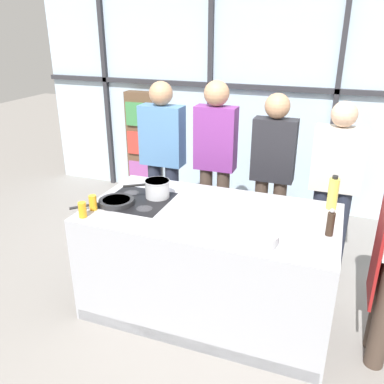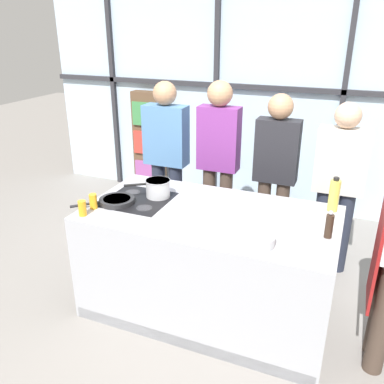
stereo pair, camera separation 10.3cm
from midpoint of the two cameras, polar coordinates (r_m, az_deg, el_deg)
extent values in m
plane|color=gray|center=(3.64, 3.10, -15.85)|extent=(18.00, 18.00, 0.00)
cube|color=silver|center=(5.22, 12.34, 12.58)|extent=(6.40, 0.04, 2.80)
cube|color=#2D2D33|center=(5.15, 12.37, 14.03)|extent=(6.40, 0.06, 0.06)
cube|color=#2D2D33|center=(6.02, -10.46, 14.00)|extent=(0.06, 0.06, 2.80)
cube|color=#2D2D33|center=(5.36, 3.95, 13.28)|extent=(0.06, 0.06, 2.80)
cube|color=#2D2D33|center=(5.09, 20.90, 11.40)|extent=(0.06, 0.06, 2.80)
cube|color=brown|center=(5.75, -5.49, 6.84)|extent=(0.44, 0.16, 1.42)
cube|color=#994C93|center=(5.79, -5.78, 2.80)|extent=(0.37, 0.03, 0.31)
cube|color=red|center=(5.66, -5.95, 6.87)|extent=(0.37, 0.03, 0.31)
cube|color=#3D8447|center=(5.57, -6.12, 10.82)|extent=(0.37, 0.03, 0.31)
cube|color=#A8AAB2|center=(3.38, 3.26, -9.80)|extent=(1.95, 1.05, 0.91)
cube|color=black|center=(3.40, -6.71, -1.16)|extent=(0.52, 0.52, 0.01)
cube|color=black|center=(3.25, -0.08, -20.34)|extent=(1.91, 0.03, 0.10)
cylinder|color=#38383D|center=(3.36, -9.60, -1.58)|extent=(0.13, 0.13, 0.01)
cylinder|color=#38383D|center=(3.24, -5.84, -2.29)|extent=(0.13, 0.13, 0.01)
cylinder|color=#38383D|center=(3.56, -7.52, -0.07)|extent=(0.13, 0.13, 0.01)
cylinder|color=#38383D|center=(3.45, -3.90, -0.68)|extent=(0.13, 0.13, 0.01)
cylinder|color=#47382D|center=(3.13, 26.09, -15.58)|extent=(0.13, 0.13, 0.89)
cylinder|color=#47382D|center=(3.28, 25.98, -13.64)|extent=(0.13, 0.13, 0.89)
cube|color=maroon|center=(2.92, 25.80, -5.84)|extent=(0.02, 0.35, 0.98)
cylinder|color=#232838|center=(4.50, -1.62, -1.39)|extent=(0.15, 0.15, 0.87)
cylinder|color=#232838|center=(4.58, -3.97, -0.99)|extent=(0.15, 0.15, 0.87)
cube|color=#4C7AAD|center=(4.30, -3.00, 7.95)|extent=(0.46, 0.21, 0.62)
sphere|color=tan|center=(4.21, -3.12, 13.67)|extent=(0.24, 0.24, 0.24)
cylinder|color=#47382D|center=(4.32, 5.38, -2.46)|extent=(0.13, 0.13, 0.88)
cylinder|color=#47382D|center=(4.37, 3.05, -2.07)|extent=(0.13, 0.13, 0.88)
cube|color=#7A3384|center=(4.08, 4.51, 7.47)|extent=(0.41, 0.19, 0.64)
sphere|color=tan|center=(3.99, 4.71, 13.62)|extent=(0.25, 0.25, 0.25)
cylinder|color=#47382D|center=(4.21, 12.97, -3.96)|extent=(0.13, 0.13, 0.84)
cylinder|color=#47382D|center=(4.24, 10.54, -3.57)|extent=(0.13, 0.13, 0.84)
cube|color=#232328|center=(3.96, 12.57, 5.65)|extent=(0.41, 0.18, 0.61)
sphere|color=tan|center=(3.87, 13.10, 11.61)|extent=(0.24, 0.24, 0.24)
cylinder|color=#232838|center=(4.18, 20.99, -5.30)|extent=(0.14, 0.14, 0.82)
cylinder|color=#232838|center=(4.19, 18.24, -4.89)|extent=(0.14, 0.14, 0.82)
cube|color=beige|center=(3.92, 20.95, 4.11)|extent=(0.45, 0.20, 0.59)
sphere|color=#D8AD8C|center=(3.82, 21.81, 9.96)|extent=(0.23, 0.23, 0.23)
cylinder|color=#232326|center=(3.35, -9.63, -1.21)|extent=(0.29, 0.29, 0.04)
cylinder|color=#B26B2D|center=(3.34, -9.65, -0.96)|extent=(0.22, 0.22, 0.01)
cylinder|color=#232326|center=(3.31, -13.96, -1.72)|extent=(0.18, 0.18, 0.02)
cylinder|color=silver|center=(3.42, -3.94, 0.52)|extent=(0.20, 0.20, 0.15)
cylinder|color=silver|center=(3.39, -3.97, 1.61)|extent=(0.21, 0.21, 0.01)
cylinder|color=black|center=(3.38, -7.18, 1.01)|extent=(0.16, 0.12, 0.02)
cylinder|color=white|center=(3.23, 11.60, -2.58)|extent=(0.27, 0.27, 0.01)
cylinder|color=silver|center=(2.74, 10.01, -6.54)|extent=(0.25, 0.25, 0.07)
cylinder|color=#4C4C51|center=(2.73, 10.05, -5.98)|extent=(0.21, 0.21, 0.01)
cylinder|color=#E0CC4C|center=(3.33, 20.14, -0.49)|extent=(0.08, 0.08, 0.25)
cylinder|color=black|center=(3.29, 20.46, 1.72)|extent=(0.04, 0.04, 0.02)
cylinder|color=#332319|center=(2.93, 19.65, -4.55)|extent=(0.05, 0.05, 0.17)
sphere|color=#B2B2B7|center=(2.88, 19.91, -2.77)|extent=(0.03, 0.03, 0.03)
cylinder|color=orange|center=(3.17, -14.25, -2.22)|extent=(0.06, 0.06, 0.12)
cylinder|color=orange|center=(3.28, -12.83, -1.28)|extent=(0.06, 0.06, 0.12)
camera|label=1|loc=(0.05, -89.10, 0.38)|focal=38.00mm
camera|label=2|loc=(0.05, 90.90, -0.38)|focal=38.00mm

